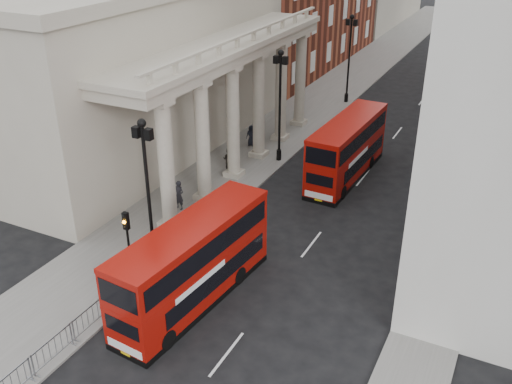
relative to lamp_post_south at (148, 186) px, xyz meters
The scene contains 15 objects.
ground 6.36m from the lamp_post_south, 81.47° to the right, with size 260.00×260.00×0.00m, color black.
sidewalk_west 26.56m from the lamp_post_south, 95.27° to the left, with size 6.00×140.00×0.12m, color slate.
sidewalk_east 29.97m from the lamp_post_south, 61.53° to the left, with size 3.00×140.00×0.12m, color slate.
kerb 26.45m from the lamp_post_south, 88.79° to the left, with size 0.20×140.00×0.14m, color slate.
portico_building 17.18m from the lamp_post_south, 125.27° to the left, with size 9.00×28.00×12.00m, color #A59D8B.
lamp_post_south is the anchor object (origin of this frame).
lamp_post_mid 16.00m from the lamp_post_south, 90.00° to the left, with size 1.05×0.44×8.32m.
lamp_post_north 32.00m from the lamp_post_south, 90.00° to the left, with size 1.05×0.44×8.32m.
traffic_light 2.71m from the lamp_post_south, 87.16° to the right, with size 0.28×0.33×4.30m.
crowd_barriers 4.60m from the lamp_post_south, 81.98° to the right, with size 0.50×18.75×1.10m.
bus_near 4.50m from the lamp_post_south, 21.81° to the right, with size 3.27×9.99×4.24m.
bus_far 16.77m from the lamp_post_south, 71.01° to the left, with size 2.78×9.90×4.23m.
pedestrian_a 7.57m from the lamp_post_south, 111.71° to the left, with size 0.70×0.46×1.92m, color black.
pedestrian_b 13.32m from the lamp_post_south, 100.87° to the left, with size 0.88×0.68×1.81m, color black.
pedestrian_c 18.40m from the lamp_post_south, 100.26° to the left, with size 0.82×0.53×1.67m, color black.
Camera 1 is at (15.55, -16.35, 17.39)m, focal length 40.00 mm.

